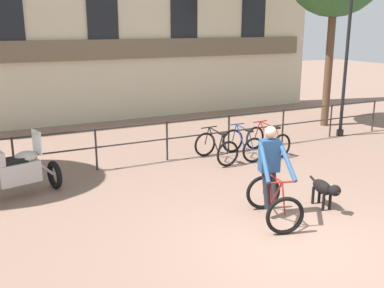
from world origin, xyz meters
The scene contains 9 objects.
ground_plane centered at (0.00, 0.00, 0.00)m, with size 60.00×60.00×0.00m, color #846656.
canal_railing centered at (0.00, 5.20, 0.71)m, with size 15.05×0.05×1.05m.
cyclist_with_bike centered at (0.23, 1.00, 0.76)m, with size 0.98×1.31×1.70m.
dog centered at (1.42, 0.89, 0.40)m, with size 0.32×0.99×0.59m.
parked_motorcycle centered at (-3.78, 4.18, 0.56)m, with size 1.74×0.98×1.35m.
parked_bicycle_near_lamp centered at (1.10, 4.54, 0.36)m, with size 0.74×1.16×0.86m.
parked_bicycle_mid_left centered at (1.92, 4.54, 0.36)m, with size 0.68×1.12×0.86m.
parked_bicycle_mid_right centered at (2.74, 4.54, 0.36)m, with size 0.79×1.18×0.86m.
street_lamp centered at (6.04, 5.17, 2.64)m, with size 0.28×0.28×4.72m.
Camera 1 is at (-4.50, -5.20, 3.45)m, focal length 42.00 mm.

